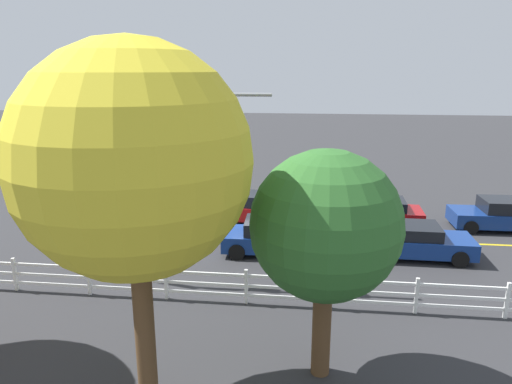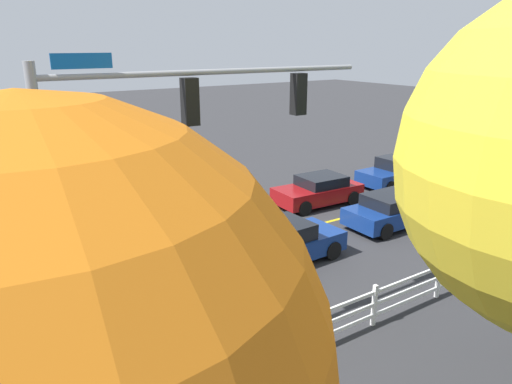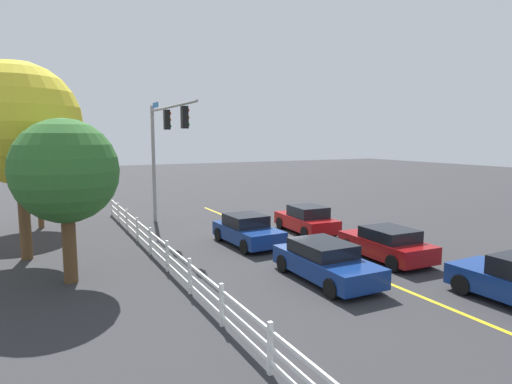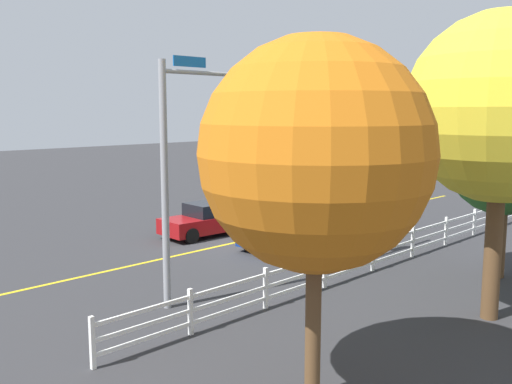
{
  "view_description": "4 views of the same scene",
  "coord_description": "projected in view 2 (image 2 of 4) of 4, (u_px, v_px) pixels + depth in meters",
  "views": [
    {
      "loc": [
        -2.3,
        19.64,
        7.2
      ],
      "look_at": [
        -0.11,
        1.2,
        2.32
      ],
      "focal_mm": 32.85,
      "sensor_mm": 36.0,
      "label": 1
    },
    {
      "loc": [
        8.11,
        13.66,
        6.99
      ],
      "look_at": [
        -0.26,
        1.03,
        2.28
      ],
      "focal_mm": 33.62,
      "sensor_mm": 36.0,
      "label": 2
    },
    {
      "loc": [
        -18.09,
        10.36,
        4.89
      ],
      "look_at": [
        1.07,
        0.54,
        2.15
      ],
      "focal_mm": 30.02,
      "sensor_mm": 36.0,
      "label": 3
    },
    {
      "loc": [
        15.52,
        16.69,
        5.4
      ],
      "look_at": [
        -0.33,
        0.77,
        2.13
      ],
      "focal_mm": 39.81,
      "sensor_mm": 36.0,
      "label": 4
    }
  ],
  "objects": [
    {
      "name": "lane_center_stripe",
      "position": [
        319.0,
        224.0,
        19.34
      ],
      "size": [
        28.0,
        0.16,
        0.01
      ],
      "primitive_type": "cube",
      "color": "gold",
      "rests_on": "ground_plane"
    },
    {
      "name": "tree_1",
      "position": [
        56.0,
        378.0,
        3.57
      ],
      "size": [
        4.22,
        4.22,
        6.73
      ],
      "color": "brown",
      "rests_on": "ground_plane"
    },
    {
      "name": "car_4",
      "position": [
        318.0,
        191.0,
        21.52
      ],
      "size": [
        4.03,
        2.02,
        1.33
      ],
      "rotation": [
        0.0,
        0.0,
        6.25
      ],
      "color": "maroon",
      "rests_on": "ground_plane"
    },
    {
      "name": "signal_assembly",
      "position": [
        160.0,
        151.0,
        10.05
      ],
      "size": [
        7.76,
        0.38,
        6.82
      ],
      "color": "gray",
      "rests_on": "ground_plane"
    },
    {
      "name": "ground_plane",
      "position": [
        234.0,
        246.0,
        17.23
      ],
      "size": [
        120.0,
        120.0,
        0.0
      ],
      "primitive_type": "plane",
      "color": "#2D2D30"
    },
    {
      "name": "car_0",
      "position": [
        395.0,
        172.0,
        24.49
      ],
      "size": [
        3.97,
        1.97,
        1.45
      ],
      "rotation": [
        0.0,
        0.0,
        6.3
      ],
      "color": "navy",
      "rests_on": "ground_plane"
    },
    {
      "name": "car_2",
      "position": [
        208.0,
        214.0,
        18.49
      ],
      "size": [
        4.01,
        2.02,
        1.42
      ],
      "rotation": [
        0.0,
        0.0,
        6.23
      ],
      "color": "maroon",
      "rests_on": "ground_plane"
    },
    {
      "name": "car_1",
      "position": [
        285.0,
        242.0,
        15.91
      ],
      "size": [
        4.0,
        2.02,
        1.39
      ],
      "rotation": [
        0.0,
        0.0,
        3.18
      ],
      "color": "navy",
      "rests_on": "ground_plane"
    },
    {
      "name": "white_rail_fence",
      "position": [
        438.0,
        278.0,
        13.62
      ],
      "size": [
        26.1,
        0.1,
        1.15
      ],
      "color": "white",
      "rests_on": "ground_plane"
    },
    {
      "name": "car_3",
      "position": [
        395.0,
        209.0,
        19.07
      ],
      "size": [
        4.34,
        1.93,
        1.33
      ],
      "rotation": [
        0.0,
        0.0,
        3.13
      ],
      "color": "navy",
      "rests_on": "ground_plane"
    }
  ]
}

